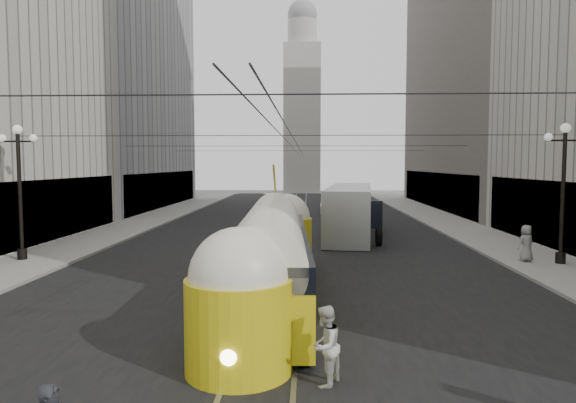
# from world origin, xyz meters

# --- Properties ---
(road) EXTENTS (20.00, 85.00, 0.02)m
(road) POSITION_xyz_m (0.00, 32.50, 0.00)
(road) COLOR black
(road) RESTS_ON ground
(sidewalk_left) EXTENTS (4.00, 72.00, 0.15)m
(sidewalk_left) POSITION_xyz_m (-12.00, 36.00, 0.07)
(sidewalk_left) COLOR gray
(sidewalk_left) RESTS_ON ground
(sidewalk_right) EXTENTS (4.00, 72.00, 0.15)m
(sidewalk_right) POSITION_xyz_m (12.00, 36.00, 0.07)
(sidewalk_right) COLOR gray
(sidewalk_right) RESTS_ON ground
(rail_left) EXTENTS (0.12, 85.00, 0.04)m
(rail_left) POSITION_xyz_m (-0.75, 32.50, 0.00)
(rail_left) COLOR gray
(rail_left) RESTS_ON ground
(rail_right) EXTENTS (0.12, 85.00, 0.04)m
(rail_right) POSITION_xyz_m (0.75, 32.50, 0.00)
(rail_right) COLOR gray
(rail_right) RESTS_ON ground
(building_left_far) EXTENTS (12.60, 28.60, 28.60)m
(building_left_far) POSITION_xyz_m (-19.99, 48.00, 14.31)
(building_left_far) COLOR #999999
(building_left_far) RESTS_ON ground
(building_right_far) EXTENTS (12.60, 32.60, 32.60)m
(building_right_far) POSITION_xyz_m (20.00, 48.00, 16.31)
(building_right_far) COLOR #514C47
(building_right_far) RESTS_ON ground
(distant_tower) EXTENTS (6.00, 6.00, 31.36)m
(distant_tower) POSITION_xyz_m (0.00, 80.00, 14.97)
(distant_tower) COLOR #B2AFA8
(distant_tower) RESTS_ON ground
(lamppost_left_mid) EXTENTS (1.86, 0.44, 6.37)m
(lamppost_left_mid) POSITION_xyz_m (-12.60, 18.00, 3.74)
(lamppost_left_mid) COLOR black
(lamppost_left_mid) RESTS_ON sidewalk_left
(lamppost_right_mid) EXTENTS (1.86, 0.44, 6.37)m
(lamppost_right_mid) POSITION_xyz_m (12.60, 18.00, 3.74)
(lamppost_right_mid) COLOR black
(lamppost_right_mid) RESTS_ON sidewalk_right
(catenary) EXTENTS (25.00, 72.00, 0.23)m
(catenary) POSITION_xyz_m (0.12, 31.49, 5.88)
(catenary) COLOR black
(catenary) RESTS_ON ground
(streetcar) EXTENTS (2.96, 15.35, 3.35)m
(streetcar) POSITION_xyz_m (-0.25, 11.96, 1.64)
(streetcar) COLOR gold
(streetcar) RESTS_ON ground
(city_bus) EXTENTS (4.08, 12.92, 3.22)m
(city_bus) POSITION_xyz_m (3.77, 27.88, 1.76)
(city_bus) COLOR #949798
(city_bus) RESTS_ON ground
(sedan_white_far) EXTENTS (1.95, 4.44, 1.38)m
(sedan_white_far) POSITION_xyz_m (3.10, 42.93, 0.63)
(sedan_white_far) COLOR silver
(sedan_white_far) RESTS_ON ground
(sedan_dark_far) EXTENTS (2.75, 4.77, 1.42)m
(sedan_dark_far) POSITION_xyz_m (-2.90, 50.09, 0.64)
(sedan_dark_far) COLOR black
(sedan_dark_far) RESTS_ON ground
(pedestrian_crossing_b) EXTENTS (0.96, 1.04, 1.71)m
(pedestrian_crossing_b) POSITION_xyz_m (1.41, 4.93, 0.86)
(pedestrian_crossing_b) COLOR beige
(pedestrian_crossing_b) RESTS_ON ground
(pedestrian_sidewalk_right) EXTENTS (0.97, 0.80, 1.71)m
(pedestrian_sidewalk_right) POSITION_xyz_m (11.21, 18.41, 1.00)
(pedestrian_sidewalk_right) COLOR gray
(pedestrian_sidewalk_right) RESTS_ON sidewalk_right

